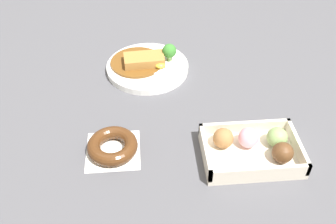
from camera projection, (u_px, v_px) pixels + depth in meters
ground_plane at (167, 104)px, 0.96m from camera, size 1.60×1.60×0.00m
curry_plate at (148, 65)px, 1.06m from camera, size 0.23×0.23×0.07m
donut_box at (254, 148)px, 0.82m from camera, size 0.21×0.14×0.06m
chocolate_ring_donut at (113, 146)px, 0.83m from camera, size 0.12×0.12×0.03m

